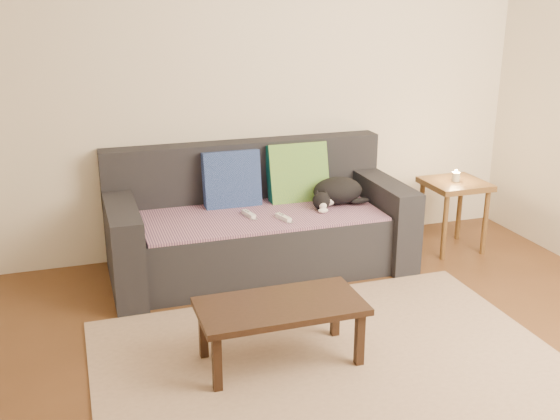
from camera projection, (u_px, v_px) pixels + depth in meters
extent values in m
plane|color=brown|center=(343.00, 381.00, 3.39)|extent=(4.50, 4.50, 0.00)
cube|color=beige|center=(240.00, 81.00, 4.78)|extent=(4.50, 0.04, 2.60)
cube|color=#232328|center=(260.00, 243.00, 4.68)|extent=(1.70, 0.78, 0.42)
cube|color=#232328|center=(245.00, 171.00, 4.90)|extent=(2.10, 0.18, 0.45)
cube|color=#232328|center=(124.00, 247.00, 4.37)|extent=(0.20, 0.90, 0.60)
cube|color=#232328|center=(381.00, 218.00, 4.93)|extent=(0.20, 0.90, 0.60)
cube|color=#472D54|center=(261.00, 215.00, 4.59)|extent=(1.66, 0.74, 0.02)
cube|color=navy|center=(232.00, 180.00, 4.72)|extent=(0.41, 0.17, 0.42)
cube|color=#0C4E43|center=(298.00, 174.00, 4.87)|extent=(0.45, 0.22, 0.47)
ellipsoid|color=black|center=(338.00, 191.00, 4.78)|extent=(0.38, 0.29, 0.19)
sphere|color=black|center=(321.00, 201.00, 4.64)|extent=(0.13, 0.13, 0.13)
sphere|color=white|center=(323.00, 206.00, 4.60)|extent=(0.06, 0.06, 0.05)
ellipsoid|color=black|center=(360.00, 201.00, 4.75)|extent=(0.15, 0.06, 0.04)
cube|color=white|center=(249.00, 214.00, 4.52)|extent=(0.07, 0.15, 0.03)
cube|color=white|center=(283.00, 218.00, 4.46)|extent=(0.08, 0.15, 0.03)
cube|color=brown|center=(455.00, 184.00, 4.98)|extent=(0.44, 0.44, 0.04)
cylinder|color=brown|center=(445.00, 228.00, 4.86)|extent=(0.04, 0.04, 0.50)
cylinder|color=brown|center=(485.00, 223.00, 4.96)|extent=(0.04, 0.04, 0.50)
cylinder|color=brown|center=(421.00, 213.00, 5.18)|extent=(0.04, 0.04, 0.50)
cylinder|color=brown|center=(459.00, 209.00, 5.28)|extent=(0.04, 0.04, 0.50)
cylinder|color=beige|center=(456.00, 177.00, 4.96)|extent=(0.06, 0.06, 0.07)
sphere|color=#FFBF59|center=(456.00, 171.00, 4.95)|extent=(0.02, 0.02, 0.02)
cube|color=tan|center=(332.00, 365.00, 3.52)|extent=(2.50, 1.80, 0.01)
cube|color=black|center=(281.00, 306.00, 3.46)|extent=(0.88, 0.44, 0.04)
cube|color=black|center=(217.00, 364.00, 3.25)|extent=(0.04, 0.04, 0.32)
cube|color=black|center=(360.00, 339.00, 3.48)|extent=(0.04, 0.04, 0.32)
cube|color=black|center=(203.00, 332.00, 3.55)|extent=(0.04, 0.04, 0.32)
cube|color=black|center=(335.00, 312.00, 3.78)|extent=(0.04, 0.04, 0.32)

